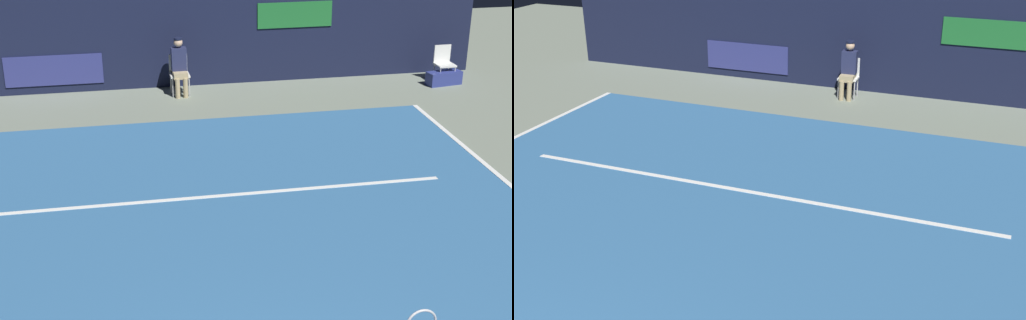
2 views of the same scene
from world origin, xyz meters
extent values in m
plane|color=gray|center=(0.00, 4.76, 0.00)|extent=(30.61, 30.61, 0.00)
cube|color=#336699|center=(0.00, 4.76, 0.01)|extent=(10.45, 11.51, 0.01)
cube|color=white|center=(0.00, 6.77, 0.01)|extent=(8.15, 0.10, 0.01)
cube|color=#141933|center=(0.00, 13.08, 1.30)|extent=(15.06, 0.30, 2.60)
cube|color=navy|center=(-2.63, 12.92, 0.55)|extent=(2.20, 0.04, 0.70)
cube|color=#1E6B2D|center=(3.01, 12.92, 1.60)|extent=(1.80, 0.04, 0.60)
cube|color=white|center=(0.18, 12.30, 0.46)|extent=(0.46, 0.42, 0.04)
cube|color=white|center=(0.17, 12.50, 0.69)|extent=(0.42, 0.05, 0.42)
cylinder|color=#B2B2B7|center=(0.00, 12.12, 0.23)|extent=(0.03, 0.03, 0.46)
cylinder|color=#B2B2B7|center=(0.37, 12.14, 0.23)|extent=(0.03, 0.03, 0.46)
cylinder|color=#B2B2B7|center=(-0.01, 12.46, 0.23)|extent=(0.03, 0.03, 0.46)
cylinder|color=#B2B2B7|center=(0.36, 12.48, 0.23)|extent=(0.03, 0.03, 0.46)
cube|color=tan|center=(0.18, 12.22, 0.50)|extent=(0.34, 0.41, 0.14)
cylinder|color=tan|center=(0.10, 12.04, 0.23)|extent=(0.11, 0.11, 0.46)
cylinder|color=tan|center=(0.28, 12.04, 0.23)|extent=(0.11, 0.11, 0.46)
cube|color=#23284C|center=(0.18, 12.34, 0.83)|extent=(0.35, 0.23, 0.52)
sphere|color=#DBAD89|center=(0.18, 12.34, 1.21)|extent=(0.20, 0.20, 0.20)
cylinder|color=#141933|center=(0.18, 12.34, 1.30)|extent=(0.19, 0.19, 0.04)
camera|label=1|loc=(-1.23, -4.24, 5.37)|focal=52.70mm
camera|label=2|loc=(3.88, -1.94, 4.60)|focal=45.83mm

